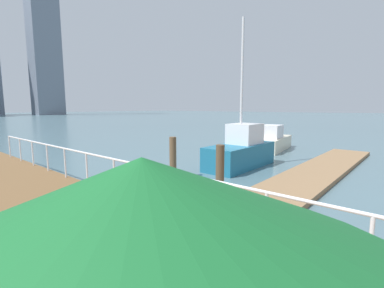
# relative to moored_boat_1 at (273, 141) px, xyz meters

# --- Properties ---
(ground_plane) EXTENTS (300.00, 300.00, 0.00)m
(ground_plane) POSITION_rel_moored_boat_1_xyz_m (-9.96, 8.49, -0.63)
(ground_plane) COLOR slate
(floating_dock) EXTENTS (15.55, 2.00, 0.18)m
(floating_dock) POSITION_rel_moored_boat_1_xyz_m (-5.69, -4.33, -0.54)
(floating_dock) COLOR #93704C
(floating_dock) RESTS_ON ground_plane
(boardwalk_railing) EXTENTS (0.06, 23.00, 1.08)m
(boardwalk_railing) POSITION_rel_moored_boat_1_xyz_m (-13.11, -3.44, 0.59)
(boardwalk_railing) COLOR white
(boardwalk_railing) RESTS_ON boardwalk
(dock_piling_0) EXTENTS (0.28, 0.28, 1.71)m
(dock_piling_0) POSITION_rel_moored_boat_1_xyz_m (-9.64, -0.04, 0.22)
(dock_piling_0) COLOR brown
(dock_piling_0) RESTS_ON ground_plane
(dock_piling_1) EXTENTS (0.29, 0.29, 1.67)m
(dock_piling_1) POSITION_rel_moored_boat_1_xyz_m (-10.04, -2.63, 0.20)
(dock_piling_1) COLOR brown
(dock_piling_1) RESTS_ON ground_plane
(moored_boat_1) EXTENTS (4.68, 2.16, 1.72)m
(moored_boat_1) POSITION_rel_moored_boat_1_xyz_m (0.00, 0.00, 0.00)
(moored_boat_1) COLOR beige
(moored_boat_1) RESTS_ON ground_plane
(moored_boat_2) EXTENTS (4.25, 1.60, 6.96)m
(moored_boat_2) POSITION_rel_moored_boat_1_xyz_m (-5.94, -1.04, 0.17)
(moored_boat_2) COLOR #1E6B8C
(moored_boat_2) RESTS_ON ground_plane
(patio_umbrella) EXTENTS (2.22, 2.22, 2.34)m
(patio_umbrella) POSITION_rel_moored_boat_1_xyz_m (-16.78, -6.96, 1.87)
(patio_umbrella) COLOR #B2B2B7
(patio_umbrella) RESTS_ON boardwalk
(skyline_tower_4) EXTENTS (9.83, 7.18, 62.31)m
(skyline_tower_4) POSITION_rel_moored_boat_1_xyz_m (26.17, 101.92, 30.52)
(skyline_tower_4) COLOR slate
(skyline_tower_4) RESTS_ON ground_plane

